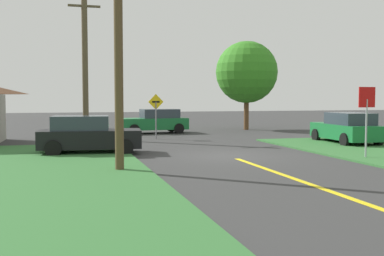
# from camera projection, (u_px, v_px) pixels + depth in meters

# --- Properties ---
(ground_plane) EXTENTS (120.00, 120.00, 0.00)m
(ground_plane) POSITION_uv_depth(u_px,v_px,m) (228.00, 156.00, 19.17)
(ground_plane) COLOR #343434
(lane_stripe_center) EXTENTS (0.20, 14.00, 0.01)m
(lane_stripe_center) POSITION_uv_depth(u_px,v_px,m) (339.00, 194.00, 11.48)
(lane_stripe_center) COLOR yellow
(lane_stripe_center) RESTS_ON ground
(stop_sign) EXTENTS (0.79, 0.13, 2.80)m
(stop_sign) POSITION_uv_depth(u_px,v_px,m) (367.00, 108.00, 18.01)
(stop_sign) COLOR #9EA0A8
(stop_sign) RESTS_ON ground
(car_approaching_junction) EXTENTS (4.54, 2.28, 1.62)m
(car_approaching_junction) POSITION_uv_depth(u_px,v_px,m) (155.00, 121.00, 31.44)
(car_approaching_junction) COLOR #196B33
(car_approaching_junction) RESTS_ON ground
(parked_car_near_building) EXTENTS (4.40, 2.35, 1.62)m
(parked_car_near_building) POSITION_uv_depth(u_px,v_px,m) (88.00, 135.00, 19.82)
(parked_car_near_building) COLOR black
(parked_car_near_building) RESTS_ON ground
(car_on_crossroad) EXTENTS (2.27, 4.57, 1.62)m
(car_on_crossroad) POSITION_uv_depth(u_px,v_px,m) (347.00, 128.00, 24.12)
(car_on_crossroad) COLOR #196B33
(car_on_crossroad) RESTS_ON ground
(utility_pole_near) EXTENTS (1.80, 0.28, 8.73)m
(utility_pole_near) POSITION_uv_depth(u_px,v_px,m) (118.00, 31.00, 14.77)
(utility_pole_near) COLOR brown
(utility_pole_near) RESTS_ON ground
(utility_pole_mid) EXTENTS (1.80, 0.33, 8.21)m
(utility_pole_mid) POSITION_uv_depth(u_px,v_px,m) (85.00, 66.00, 26.52)
(utility_pole_mid) COLOR brown
(utility_pole_mid) RESTS_ON ground
(direction_sign) EXTENTS (0.91, 0.09, 2.60)m
(direction_sign) POSITION_uv_depth(u_px,v_px,m) (156.00, 111.00, 26.88)
(direction_sign) COLOR slate
(direction_sign) RESTS_ON ground
(oak_tree_left) EXTENTS (4.58, 4.58, 6.57)m
(oak_tree_left) POSITION_uv_depth(u_px,v_px,m) (247.00, 72.00, 34.55)
(oak_tree_left) COLOR brown
(oak_tree_left) RESTS_ON ground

